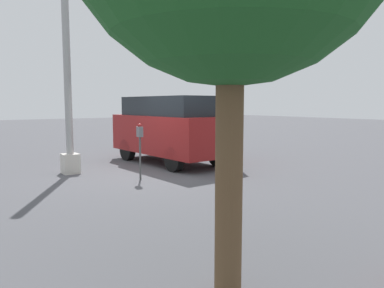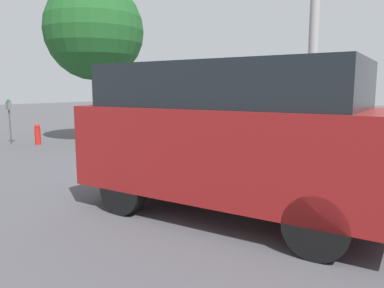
% 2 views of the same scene
% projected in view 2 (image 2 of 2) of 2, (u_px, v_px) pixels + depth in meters
% --- Properties ---
extents(ground_plane, '(80.00, 80.00, 0.00)m').
position_uv_depth(ground_plane, '(213.00, 181.00, 7.41)').
color(ground_plane, '#4C4C51').
extents(parking_meter_near, '(0.21, 0.13, 1.43)m').
position_uv_depth(parking_meter_near, '(205.00, 124.00, 8.02)').
color(parking_meter_near, '#4C4C4C').
rests_on(parking_meter_near, ground).
extents(parking_meter_far, '(0.21, 0.13, 1.48)m').
position_uv_depth(parking_meter_far, '(9.00, 111.00, 12.19)').
color(parking_meter_far, '#4C4C4C').
rests_on(parking_meter_far, ground).
extents(lamp_post, '(0.44, 0.44, 5.27)m').
position_uv_depth(lamp_post, '(311.00, 83.00, 7.79)').
color(lamp_post, beige).
rests_on(lamp_post, ground).
extents(parked_van, '(4.53, 2.10, 2.16)m').
position_uv_depth(parked_van, '(233.00, 134.00, 5.29)').
color(parked_van, maroon).
rests_on(parked_van, ground).
extents(street_tree, '(3.26, 3.26, 5.36)m').
position_uv_depth(street_tree, '(94.00, 31.00, 12.40)').
color(street_tree, brown).
rests_on(street_tree, ground).
extents(fire_hydrant, '(0.19, 0.19, 0.69)m').
position_uv_depth(fire_hydrant, '(38.00, 134.00, 12.26)').
color(fire_hydrant, red).
rests_on(fire_hydrant, ground).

